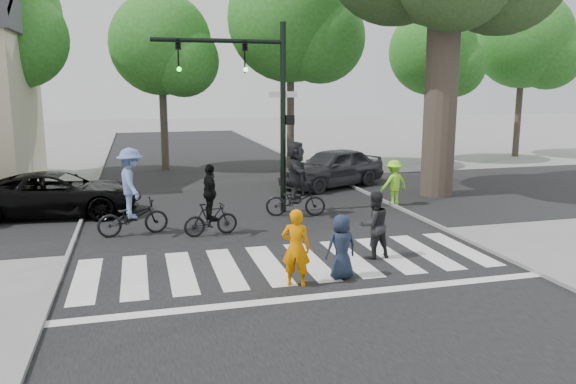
% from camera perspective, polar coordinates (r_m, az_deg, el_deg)
% --- Properties ---
extents(ground, '(120.00, 120.00, 0.00)m').
position_cam_1_polar(ground, '(12.28, 1.41, -8.64)').
color(ground, gray).
rests_on(ground, ground).
extents(road_stem, '(10.00, 70.00, 0.01)m').
position_cam_1_polar(road_stem, '(16.93, -3.40, -3.16)').
color(road_stem, black).
rests_on(road_stem, ground).
extents(road_cross, '(70.00, 10.00, 0.01)m').
position_cam_1_polar(road_cross, '(19.81, -5.17, -1.13)').
color(road_cross, black).
rests_on(road_cross, ground).
extents(curb_left, '(0.10, 70.00, 0.10)m').
position_cam_1_polar(curb_left, '(16.69, -20.68, -3.91)').
color(curb_left, gray).
rests_on(curb_left, ground).
extents(curb_right, '(0.10, 70.00, 0.10)m').
position_cam_1_polar(curb_right, '(18.58, 12.04, -1.99)').
color(curb_right, gray).
rests_on(curb_right, ground).
extents(crosswalk, '(10.00, 3.85, 0.01)m').
position_cam_1_polar(crosswalk, '(12.88, 0.57, -7.66)').
color(crosswalk, silver).
rests_on(crosswalk, ground).
extents(traffic_signal, '(4.45, 0.29, 6.00)m').
position_cam_1_polar(traffic_signal, '(17.68, -3.21, 10.19)').
color(traffic_signal, black).
rests_on(traffic_signal, ground).
extents(bg_tree_2, '(5.04, 4.80, 8.40)m').
position_cam_1_polar(bg_tree_2, '(27.81, -12.25, 14.06)').
color(bg_tree_2, brown).
rests_on(bg_tree_2, ground).
extents(bg_tree_3, '(6.30, 6.00, 10.20)m').
position_cam_1_polar(bg_tree_3, '(27.59, 1.04, 16.74)').
color(bg_tree_3, brown).
rests_on(bg_tree_3, ground).
extents(bg_tree_4, '(4.83, 4.60, 8.15)m').
position_cam_1_polar(bg_tree_4, '(31.38, 15.01, 13.27)').
color(bg_tree_4, brown).
rests_on(bg_tree_4, ground).
extents(bg_tree_5, '(5.67, 5.40, 9.30)m').
position_cam_1_polar(bg_tree_5, '(35.26, 23.38, 13.64)').
color(bg_tree_5, brown).
rests_on(bg_tree_5, ground).
extents(pedestrian_woman, '(0.70, 0.60, 1.63)m').
position_cam_1_polar(pedestrian_woman, '(11.52, 0.81, -5.69)').
color(pedestrian_woman, orange).
rests_on(pedestrian_woman, ground).
extents(pedestrian_child, '(0.73, 0.52, 1.40)m').
position_cam_1_polar(pedestrian_child, '(12.05, 5.44, -5.56)').
color(pedestrian_child, '#1C263B').
rests_on(pedestrian_child, ground).
extents(pedestrian_adult, '(0.86, 0.71, 1.63)m').
position_cam_1_polar(pedestrian_adult, '(13.53, 8.73, -3.33)').
color(pedestrian_adult, black).
rests_on(pedestrian_adult, ground).
extents(cyclist_left, '(2.00, 1.34, 2.42)m').
position_cam_1_polar(cyclist_left, '(15.94, -15.58, -0.57)').
color(cyclist_left, black).
rests_on(cyclist_left, ground).
extents(cyclist_mid, '(1.57, 0.98, 1.99)m').
position_cam_1_polar(cyclist_mid, '(15.52, -7.88, -1.46)').
color(cyclist_mid, black).
rests_on(cyclist_mid, ground).
extents(cyclist_right, '(1.98, 1.84, 2.38)m').
position_cam_1_polar(cyclist_right, '(17.62, 0.77, 0.93)').
color(cyclist_right, black).
rests_on(cyclist_right, ground).
extents(car_suv, '(5.25, 2.82, 1.40)m').
position_cam_1_polar(car_suv, '(19.15, -22.27, -0.19)').
color(car_suv, black).
rests_on(car_suv, ground).
extents(car_grey, '(5.02, 3.64, 1.59)m').
position_cam_1_polar(car_grey, '(22.86, 4.50, 2.49)').
color(car_grey, '#36353B').
rests_on(car_grey, ground).
extents(bystander_hivis, '(1.11, 0.77, 1.58)m').
position_cam_1_polar(bystander_hivis, '(19.56, 10.70, 0.92)').
color(bystander_hivis, '#92FF27').
rests_on(bystander_hivis, ground).
extents(bystander_dark, '(0.59, 0.39, 1.60)m').
position_cam_1_polar(bystander_dark, '(20.87, 1.10, 1.74)').
color(bystander_dark, black).
rests_on(bystander_dark, ground).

